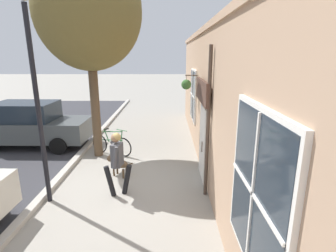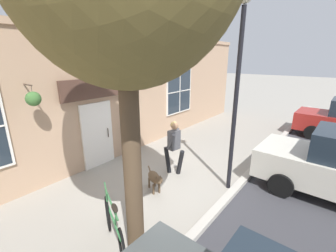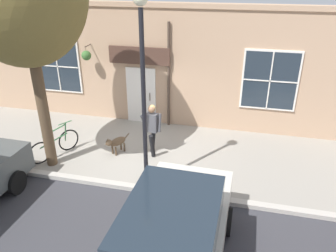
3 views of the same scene
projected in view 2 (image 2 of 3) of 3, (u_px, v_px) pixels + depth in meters
ground_plane at (161, 178)px, 6.68m from camera, size 90.00×90.00×0.00m
storefront_facade at (106, 98)px, 7.43m from camera, size 0.95×18.00×4.29m
pedestrian_walking at (174, 143)px, 6.69m from camera, size 0.73×0.60×1.67m
dog_on_leash at (155, 178)px, 5.91m from camera, size 0.90×0.54×0.62m
leaning_bicycle at (114, 227)px, 4.23m from camera, size 1.58×0.81×1.00m
street_lamp at (239, 69)px, 5.28m from camera, size 0.32×0.32×4.87m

